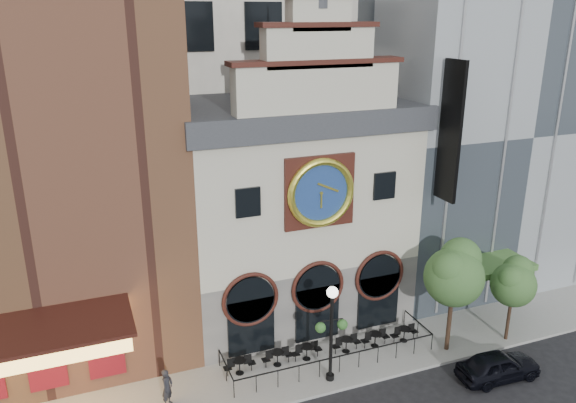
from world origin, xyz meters
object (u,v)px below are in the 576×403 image
at_px(bistro_5, 404,333).
at_px(pedestrian, 167,388).
at_px(bistro_0, 240,365).
at_px(bistro_4, 375,338).
at_px(tree_right, 514,281).
at_px(car_right, 498,366).
at_px(lamppost, 332,323).
at_px(bistro_1, 277,357).
at_px(tree_left, 455,272).
at_px(bistro_3, 346,344).
at_px(bistro_2, 307,351).

distance_m(bistro_5, pedestrian, 12.58).
relative_size(bistro_0, bistro_4, 1.00).
bearing_deg(tree_right, bistro_0, 171.17).
xyz_separation_m(car_right, lamppost, (-7.64, 2.65, 2.48)).
xyz_separation_m(pedestrian, lamppost, (7.50, -0.94, 2.13)).
height_order(bistro_1, pedestrian, pedestrian).
relative_size(bistro_0, tree_left, 0.27).
height_order(lamppost, tree_left, tree_left).
distance_m(car_right, pedestrian, 15.56).
bearing_deg(bistro_4, bistro_3, 176.55).
relative_size(bistro_4, car_right, 0.38).
relative_size(bistro_5, tree_right, 0.34).
distance_m(bistro_4, lamppost, 4.57).
height_order(car_right, tree_right, tree_right).
bearing_deg(lamppost, bistro_3, 51.72).
height_order(bistro_1, bistro_2, same).
bearing_deg(bistro_3, bistro_1, 176.92).
height_order(bistro_0, lamppost, lamppost).
xyz_separation_m(bistro_1, bistro_2, (1.54, -0.07, 0.00)).
bearing_deg(bistro_4, tree_right, -15.22).
xyz_separation_m(bistro_3, tree_right, (8.57, -1.99, 2.94)).
bearing_deg(tree_right, car_right, -137.75).
height_order(tree_left, tree_right, tree_left).
height_order(bistro_2, bistro_4, same).
bearing_deg(car_right, bistro_1, 67.07).
bearing_deg(tree_right, pedestrian, 176.29).
height_order(bistro_4, car_right, car_right).
bearing_deg(bistro_2, car_right, -29.55).
bearing_deg(tree_right, bistro_4, 164.78).
relative_size(bistro_3, lamppost, 0.32).
bearing_deg(pedestrian, car_right, -66.38).
distance_m(bistro_3, tree_right, 9.28).
distance_m(bistro_3, car_right, 7.37).
distance_m(bistro_4, pedestrian, 10.91).
bearing_deg(car_right, pedestrian, 79.48).
bearing_deg(bistro_3, tree_left, -17.78).
distance_m(bistro_3, pedestrian, 9.29).
relative_size(bistro_3, car_right, 0.38).
distance_m(bistro_3, lamppost, 3.58).
distance_m(bistro_3, bistro_5, 3.32).
xyz_separation_m(bistro_1, tree_left, (8.74, -1.82, 3.91)).
distance_m(bistro_4, tree_left, 5.41).
bearing_deg(bistro_2, bistro_0, 178.50).
bearing_deg(bistro_5, lamppost, -162.96).
height_order(car_right, tree_left, tree_left).
distance_m(bistro_4, tree_right, 7.77).
relative_size(pedestrian, lamppost, 0.37).
xyz_separation_m(bistro_4, car_right, (4.25, -4.33, 0.09)).
xyz_separation_m(bistro_3, bistro_5, (3.31, -0.22, 0.00)).
xyz_separation_m(bistro_4, tree_right, (6.94, -1.89, 2.94)).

